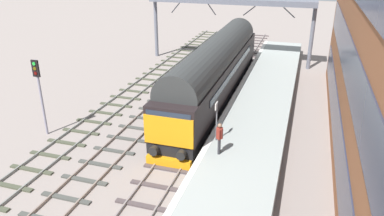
% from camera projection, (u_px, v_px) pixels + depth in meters
% --- Properties ---
extents(ground_plane, '(140.00, 140.00, 0.00)m').
position_uv_depth(ground_plane, '(193.00, 131.00, 23.01)').
color(ground_plane, gray).
rests_on(ground_plane, ground).
extents(track_main, '(2.50, 60.00, 0.15)m').
position_uv_depth(track_main, '(193.00, 130.00, 22.99)').
color(track_main, gray).
rests_on(track_main, ground).
extents(track_adjacent_west, '(2.50, 60.00, 0.15)m').
position_uv_depth(track_adjacent_west, '(142.00, 123.00, 23.95)').
color(track_adjacent_west, gray).
rests_on(track_adjacent_west, ground).
extents(track_adjacent_far_west, '(2.50, 60.00, 0.15)m').
position_uv_depth(track_adjacent_far_west, '(100.00, 117.00, 24.81)').
color(track_adjacent_far_west, slate).
rests_on(track_adjacent_far_west, ground).
extents(station_platform, '(4.00, 44.00, 1.01)m').
position_uv_depth(station_platform, '(251.00, 132.00, 21.82)').
color(station_platform, '#989F9B').
rests_on(station_platform, ground).
extents(diesel_locomotive, '(2.74, 19.88, 4.68)m').
position_uv_depth(diesel_locomotive, '(216.00, 68.00, 26.85)').
color(diesel_locomotive, black).
rests_on(diesel_locomotive, ground).
extents(signal_post_near, '(0.44, 0.22, 4.70)m').
position_uv_depth(signal_post_near, '(39.00, 88.00, 21.48)').
color(signal_post_near, gray).
rests_on(signal_post_near, ground).
extents(platform_number_sign, '(0.10, 0.44, 2.17)m').
position_uv_depth(platform_number_sign, '(216.00, 116.00, 19.26)').
color(platform_number_sign, slate).
rests_on(platform_number_sign, station_platform).
extents(waiting_passenger, '(0.38, 0.51, 1.64)m').
position_uv_depth(waiting_passenger, '(219.00, 136.00, 18.17)').
color(waiting_passenger, '#2F2F33').
rests_on(waiting_passenger, station_platform).
extents(overhead_footbridge, '(15.91, 2.00, 6.24)m').
position_uv_depth(overhead_footbridge, '(230.00, 4.00, 35.03)').
color(overhead_footbridge, slate).
rests_on(overhead_footbridge, ground).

